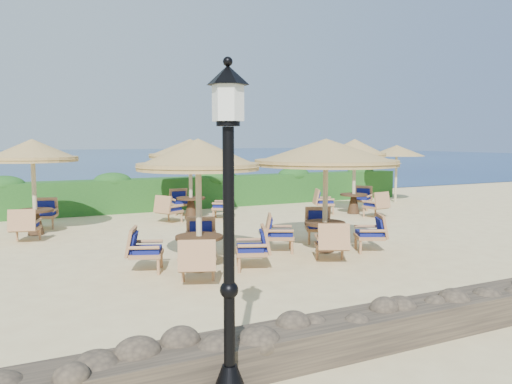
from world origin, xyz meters
name	(u,v)px	position (x,y,z in m)	size (l,w,h in m)	color
ground	(299,241)	(0.00, 0.00, 0.00)	(120.00, 120.00, 0.00)	beige
sea	(64,157)	(0.00, 70.00, 0.00)	(160.00, 160.00, 0.00)	navy
hedge	(205,192)	(0.00, 7.20, 0.60)	(18.00, 0.90, 1.20)	#194917
stone_wall	(509,301)	(0.00, -6.20, 0.22)	(15.00, 0.65, 0.44)	brown
lamp_post	(229,254)	(-4.80, -6.80, 1.55)	(0.44, 0.44, 3.31)	black
extra_parasol	(397,151)	(7.80, 5.20, 2.17)	(2.30, 2.30, 2.41)	beige
cafe_set_0	(199,185)	(-3.34, -1.71, 1.73)	(2.87, 2.87, 2.65)	beige
cafe_set_1	(326,169)	(-0.11, -1.38, 1.95)	(3.38, 3.38, 2.65)	beige
cafe_set_2	(33,165)	(-6.17, 3.87, 1.93)	(2.43, 2.89, 2.65)	beige
cafe_set_3	(190,162)	(-1.37, 4.77, 1.90)	(2.77, 2.78, 2.65)	beige
cafe_set_4	(354,165)	(4.21, 3.30, 1.75)	(2.75, 2.56, 2.65)	beige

